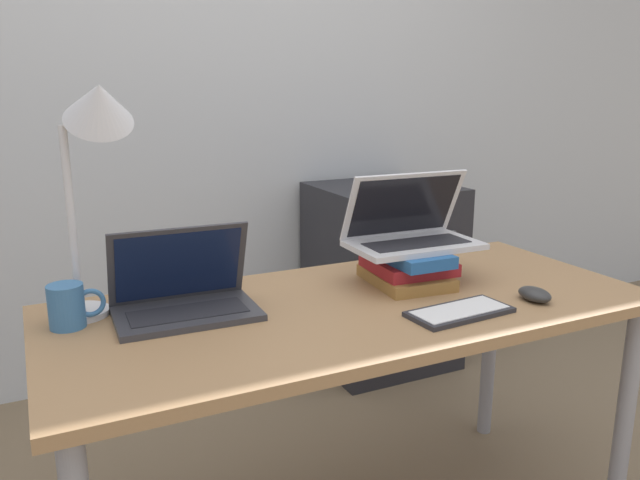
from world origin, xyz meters
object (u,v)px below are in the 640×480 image
laptop_on_books (411,231)px  wireless_keyboard (460,312)px  mug (68,306)px  mouse (535,294)px  book_stack (407,266)px  mini_fridge (382,275)px  desk_lamp (95,132)px  laptop_left (184,297)px

laptop_on_books → wireless_keyboard: bearing=-98.8°
mug → mouse: bearing=-16.8°
book_stack → mini_fridge: size_ratio=0.32×
desk_lamp → wireless_keyboard: bearing=-25.2°
laptop_on_books → book_stack: bearing=-135.1°
wireless_keyboard → desk_lamp: (-0.79, 0.37, 0.44)m
laptop_on_books → mini_fridge: laptop_on_books is taller
wireless_keyboard → mug: bearing=159.2°
desk_lamp → mini_fridge: 1.72m
book_stack → laptop_on_books: bearing=44.9°
mug → desk_lamp: (0.10, 0.04, 0.40)m
laptop_left → wireless_keyboard: (0.62, -0.30, -0.04)m
book_stack → laptop_on_books: (0.02, 0.02, 0.10)m
laptop_left → laptop_on_books: (0.66, -0.01, 0.10)m
wireless_keyboard → mouse: 0.24m
laptop_on_books → mouse: size_ratio=3.75×
mouse → mug: mug is taller
desk_lamp → mug: bearing=-159.9°
laptop_left → mug: 0.27m
mini_fridge → desk_lamp: bearing=-147.3°
wireless_keyboard → desk_lamp: desk_lamp is taller
book_stack → laptop_left: bearing=177.4°
wireless_keyboard → mug: (-0.88, 0.33, 0.05)m
mouse → mug: bearing=163.2°
wireless_keyboard → desk_lamp: 0.97m
mug → wireless_keyboard: bearing=-20.8°
mini_fridge → mug: bearing=-148.0°
wireless_keyboard → mug: size_ratio=2.11×
mouse → desk_lamp: 1.18m
laptop_left → wireless_keyboard: bearing=-26.2°
mouse → mini_fridge: mini_fridge is taller
mini_fridge → laptop_on_books: bearing=-117.3°
laptop_on_books → mini_fridge: bearing=62.7°
laptop_on_books → laptop_left: bearing=179.2°
mouse → wireless_keyboard: bearing=178.9°
wireless_keyboard → mug: mug is taller
laptop_on_books → wireless_keyboard: (-0.05, -0.29, -0.14)m
wireless_keyboard → mouse: size_ratio=2.76×
wireless_keyboard → mini_fridge: (0.52, 1.21, -0.31)m
laptop_on_books → mouse: 0.38m
laptop_on_books → mug: 0.93m
laptop_left → mug: laptop_left is taller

